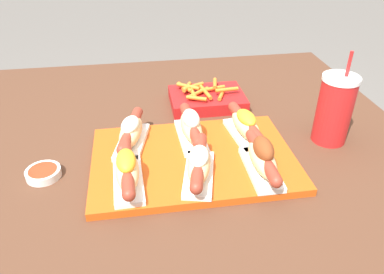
% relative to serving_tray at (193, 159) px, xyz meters
% --- Properties ---
extents(patio_table, '(1.20, 1.15, 0.73)m').
position_rel_serving_tray_xyz_m(patio_table, '(-0.01, 0.09, -0.37)').
color(patio_table, '#4C2D1E').
rests_on(patio_table, ground_plane).
extents(serving_tray, '(0.46, 0.31, 0.02)m').
position_rel_serving_tray_xyz_m(serving_tray, '(0.00, 0.00, 0.00)').
color(serving_tray, '#CC4C14').
rests_on(serving_tray, patio_table).
extents(hot_dog_0, '(0.06, 0.20, 0.07)m').
position_rel_serving_tray_xyz_m(hot_dog_0, '(-0.15, -0.07, 0.04)').
color(hot_dog_0, white).
rests_on(hot_dog_0, serving_tray).
extents(hot_dog_1, '(0.09, 0.20, 0.06)m').
position_rel_serving_tray_xyz_m(hot_dog_1, '(-0.00, -0.08, 0.04)').
color(hot_dog_1, white).
rests_on(hot_dog_1, serving_tray).
extents(hot_dog_2, '(0.06, 0.20, 0.08)m').
position_rel_serving_tray_xyz_m(hot_dog_2, '(0.14, -0.08, 0.04)').
color(hot_dog_2, white).
rests_on(hot_dog_2, serving_tray).
extents(hot_dog_3, '(0.09, 0.20, 0.07)m').
position_rel_serving_tray_xyz_m(hot_dog_3, '(-0.14, 0.07, 0.04)').
color(hot_dog_3, white).
rests_on(hot_dog_3, serving_tray).
extents(hot_dog_4, '(0.07, 0.20, 0.08)m').
position_rel_serving_tray_xyz_m(hot_dog_4, '(0.01, 0.07, 0.04)').
color(hot_dog_4, white).
rests_on(hot_dog_4, serving_tray).
extents(hot_dog_5, '(0.08, 0.20, 0.07)m').
position_rel_serving_tray_xyz_m(hot_dog_5, '(0.14, 0.06, 0.04)').
color(hot_dog_5, white).
rests_on(hot_dog_5, serving_tray).
extents(sauce_bowl, '(0.08, 0.08, 0.02)m').
position_rel_serving_tray_xyz_m(sauce_bowl, '(-0.34, 0.00, 0.00)').
color(sauce_bowl, silver).
rests_on(sauce_bowl, patio_table).
extents(drink_cup, '(0.09, 0.09, 0.23)m').
position_rel_serving_tray_xyz_m(drink_cup, '(0.36, 0.04, 0.08)').
color(drink_cup, red).
rests_on(drink_cup, patio_table).
extents(fries_basket, '(0.22, 0.16, 0.06)m').
position_rel_serving_tray_xyz_m(fries_basket, '(0.09, 0.28, 0.01)').
color(fries_basket, '#B21919').
rests_on(fries_basket, patio_table).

